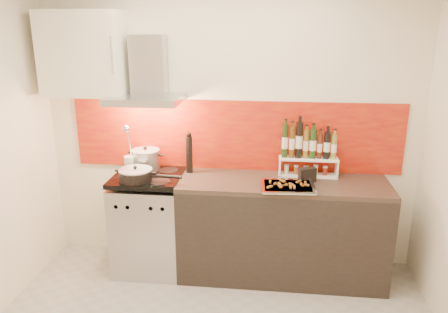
# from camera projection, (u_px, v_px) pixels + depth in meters

# --- Properties ---
(back_wall) EXTENTS (3.40, 0.02, 2.60)m
(back_wall) POSITION_uv_depth(u_px,v_px,m) (230.00, 127.00, 3.97)
(back_wall) COLOR silver
(back_wall) RESTS_ON ground
(backsplash) EXTENTS (3.00, 0.02, 0.64)m
(backsplash) POSITION_uv_depth(u_px,v_px,m) (235.00, 136.00, 3.98)
(backsplash) COLOR #95080F
(backsplash) RESTS_ON back_wall
(range_stove) EXTENTS (0.60, 0.60, 0.91)m
(range_stove) POSITION_uv_depth(u_px,v_px,m) (150.00, 223.00, 4.01)
(range_stove) COLOR #B7B7BA
(range_stove) RESTS_ON ground
(counter) EXTENTS (1.80, 0.60, 0.90)m
(counter) POSITION_uv_depth(u_px,v_px,m) (282.00, 229.00, 3.88)
(counter) COLOR black
(counter) RESTS_ON ground
(range_hood) EXTENTS (0.62, 0.50, 0.61)m
(range_hood) POSITION_uv_depth(u_px,v_px,m) (147.00, 79.00, 3.77)
(range_hood) COLOR #B7B7BA
(range_hood) RESTS_ON back_wall
(upper_cabinet) EXTENTS (0.70, 0.35, 0.72)m
(upper_cabinet) POSITION_uv_depth(u_px,v_px,m) (84.00, 54.00, 3.75)
(upper_cabinet) COLOR white
(upper_cabinet) RESTS_ON back_wall
(stock_pot) EXTENTS (0.26, 0.26, 0.22)m
(stock_pot) POSITION_uv_depth(u_px,v_px,m) (146.00, 160.00, 4.00)
(stock_pot) COLOR #B7B7BA
(stock_pot) RESTS_ON range_stove
(saute_pan) EXTENTS (0.55, 0.29, 0.13)m
(saute_pan) POSITION_uv_depth(u_px,v_px,m) (136.00, 175.00, 3.73)
(saute_pan) COLOR black
(saute_pan) RESTS_ON range_stove
(utensil_jar) EXTENTS (0.10, 0.14, 0.46)m
(utensil_jar) POSITION_uv_depth(u_px,v_px,m) (129.00, 159.00, 3.90)
(utensil_jar) COLOR silver
(utensil_jar) RESTS_ON range_stove
(pepper_mill) EXTENTS (0.06, 0.06, 0.38)m
(pepper_mill) POSITION_uv_depth(u_px,v_px,m) (189.00, 153.00, 3.93)
(pepper_mill) COLOR black
(pepper_mill) RESTS_ON counter
(step_shelf) EXTENTS (0.52, 0.14, 0.49)m
(step_shelf) POSITION_uv_depth(u_px,v_px,m) (307.00, 152.00, 3.82)
(step_shelf) COLOR white
(step_shelf) RESTS_ON counter
(caddy_box) EXTENTS (0.16, 0.11, 0.12)m
(caddy_box) POSITION_uv_depth(u_px,v_px,m) (307.00, 175.00, 3.73)
(caddy_box) COLOR black
(caddy_box) RESTS_ON counter
(baking_tray) EXTENTS (0.46, 0.37, 0.03)m
(baking_tray) POSITION_uv_depth(u_px,v_px,m) (288.00, 186.00, 3.59)
(baking_tray) COLOR silver
(baking_tray) RESTS_ON counter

